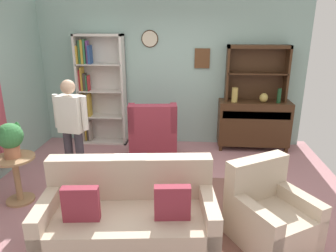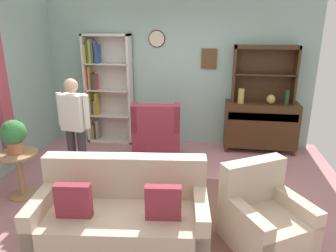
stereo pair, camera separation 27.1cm
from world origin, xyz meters
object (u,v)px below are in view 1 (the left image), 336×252
vase_tall (235,95)px  armchair_floral (270,216)px  sideboard (253,123)px  couch_floral (130,218)px  bottle_wine (279,96)px  person_reading (72,126)px  plant_stand (16,174)px  book_stack (140,173)px  sideboard_hutch (257,65)px  coffee_table (134,182)px  bookshelf (98,89)px  vase_round (264,98)px  wingback_chair (153,140)px  potted_plant_large (10,138)px

vase_tall → armchair_floral: (0.11, -2.62, -0.76)m
sideboard → couch_floral: (-1.78, -2.88, -0.20)m
bottle_wine → person_reading: (-3.23, -1.53, -0.14)m
plant_stand → book_stack: (1.63, 0.04, 0.07)m
sideboard_hutch → coffee_table: (-1.87, -2.29, -1.21)m
couch_floral → bookshelf: bearing=111.6°
couch_floral → sideboard: bearing=58.2°
bottle_wine → armchair_floral: bottle_wine is taller
bookshelf → sideboard: bookshelf is taller
couch_floral → person_reading: person_reading is taller
vase_round → couch_floral: size_ratio=0.09×
vase_round → book_stack: bearing=-133.0°
plant_stand → couch_floral: bearing=-23.5°
vase_tall → coffee_table: vase_tall is taller
bookshelf → wingback_chair: (1.16, -0.82, -0.69)m
sideboard → vase_tall: size_ratio=4.98×
person_reading → coffee_table: person_reading is taller
bookshelf → sideboard: (2.96, -0.09, -0.56)m
bookshelf → bottle_wine: size_ratio=7.96×
sideboard → vase_round: 0.52m
potted_plant_large → person_reading: person_reading is taller
plant_stand → book_stack: size_ratio=2.97×
wingback_chair → plant_stand: 2.17m
bookshelf → vase_round: 3.10m
bottle_wine → book_stack: size_ratio=1.22×
vase_tall → bottle_wine: 0.78m
bottle_wine → potted_plant_large: size_ratio=0.58×
bookshelf → plant_stand: size_ratio=3.27×
sideboard_hutch → bottle_wine: (0.39, -0.20, -0.51)m
potted_plant_large → coffee_table: 1.67m
potted_plant_large → armchair_floral: bearing=-9.6°
plant_stand → coffee_table: 1.57m
bookshelf → book_stack: bookshelf is taller
couch_floral → vase_round: bearing=55.8°
sideboard_hutch → vase_round: bearing=-53.5°
bookshelf → vase_tall: size_ratio=8.04×
armchair_floral → plant_stand: 3.20m
vase_tall → coffee_table: size_ratio=0.33×
vase_tall → potted_plant_large: vase_tall is taller
vase_round → bottle_wine: bottle_wine is taller
plant_stand → bottle_wine: bearing=28.6°
bottle_wine → person_reading: person_reading is taller
wingback_chair → plant_stand: (-1.63, -1.43, 0.01)m
vase_round → couch_floral: vase_round is taller
vase_round → potted_plant_large: 4.14m
armchair_floral → person_reading: 2.85m
sideboard → book_stack: 2.79m
sideboard_hutch → couch_floral: (-1.78, -2.99, -1.25)m
person_reading → vase_tall: bearing=32.1°
potted_plant_large → book_stack: bearing=1.0°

